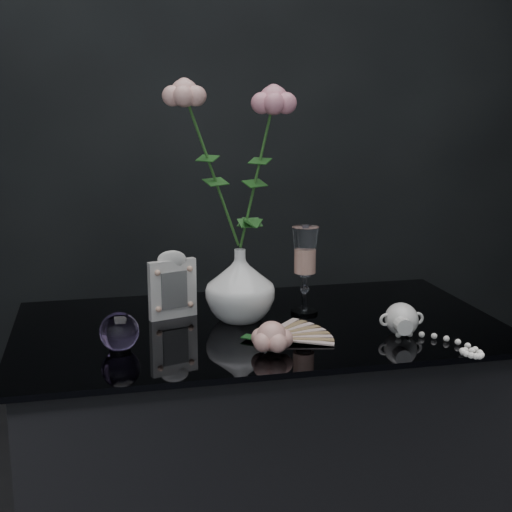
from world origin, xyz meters
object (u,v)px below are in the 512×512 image
object	(u,v)px
vase	(240,285)
loose_rose	(272,337)
picture_frame	(172,284)
paperweight	(119,332)
wine_glass	(305,270)
pearl_jar	(402,318)

from	to	relation	value
vase	loose_rose	distance (m)	0.22
picture_frame	paperweight	xyz separation A→B (m)	(-0.13, -0.19, -0.04)
paperweight	loose_rose	world-z (taller)	paperweight
wine_glass	paperweight	world-z (taller)	wine_glass
vase	loose_rose	xyz separation A→B (m)	(0.02, -0.21, -0.05)
vase	wine_glass	size ratio (longest dim) A/B	0.80
vase	picture_frame	distance (m)	0.15
vase	pearl_jar	bearing A→B (deg)	-28.46
paperweight	picture_frame	bearing A→B (deg)	56.77
picture_frame	vase	bearing A→B (deg)	-36.84
vase	pearl_jar	world-z (taller)	vase
vase	picture_frame	xyz separation A→B (m)	(-0.14, 0.05, -0.00)
paperweight	loose_rose	size ratio (longest dim) A/B	0.42
pearl_jar	wine_glass	bearing A→B (deg)	134.22
picture_frame	pearl_jar	bearing A→B (deg)	-42.85
wine_glass	paperweight	size ratio (longest dim) A/B	2.62
vase	paperweight	distance (m)	0.31
wine_glass	paperweight	distance (m)	0.46
pearl_jar	paperweight	bearing A→B (deg)	-177.93
loose_rose	pearl_jar	bearing A→B (deg)	13.07
vase	loose_rose	world-z (taller)	vase
loose_rose	pearl_jar	world-z (taller)	pearl_jar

